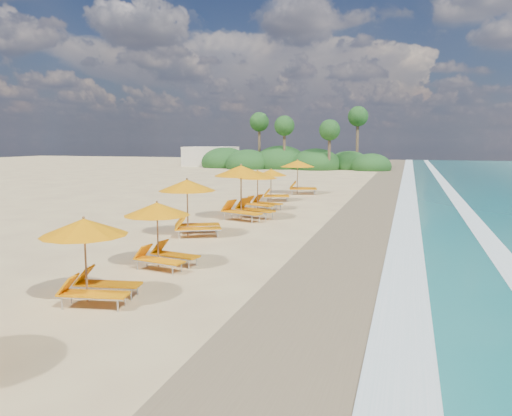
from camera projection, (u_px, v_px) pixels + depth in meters
name	position (u px, v px, depth m)	size (l,w,h in m)	color
ground	(256.00, 239.00, 18.68)	(160.00, 160.00, 0.00)	#D0B87A
wet_sand	(362.00, 245.00, 17.49)	(4.00, 160.00, 0.01)	olive
surf_foam	(442.00, 250.00, 16.68)	(4.00, 160.00, 0.01)	white
station_2	(92.00, 254.00, 11.26)	(2.44, 2.33, 2.04)	olive
station_3	(162.00, 230.00, 14.37)	(2.40, 2.29, 2.00)	olive
station_4	(192.00, 203.00, 19.13)	(3.04, 3.02, 2.31)	olive
station_5	(244.00, 188.00, 23.10)	(3.42, 3.37, 2.65)	olive
station_6	(260.00, 187.00, 26.21)	(2.80, 2.74, 2.20)	olive
station_7	(274.00, 183.00, 30.17)	(2.53, 2.46, 2.03)	olive
station_8	(300.00, 175.00, 34.13)	(2.99, 2.87, 2.44)	olive
treeline	(287.00, 161.00, 64.49)	(25.80, 8.80, 9.74)	#163D14
beach_building	(211.00, 157.00, 70.36)	(7.00, 5.00, 2.80)	beige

